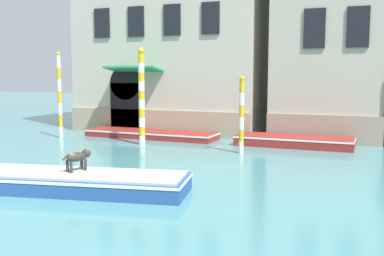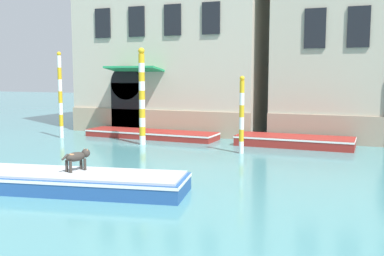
{
  "view_description": "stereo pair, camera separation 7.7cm",
  "coord_description": "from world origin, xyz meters",
  "px_view_note": "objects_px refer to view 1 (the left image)",
  "views": [
    {
      "loc": [
        10.48,
        -5.36,
        3.29
      ],
      "look_at": [
        4.31,
        10.74,
        1.2
      ],
      "focal_mm": 42.0,
      "sensor_mm": 36.0,
      "label": 1
    },
    {
      "loc": [
        10.55,
        -5.34,
        3.29
      ],
      "look_at": [
        4.31,
        10.74,
        1.2
      ],
      "focal_mm": 42.0,
      "sensor_mm": 36.0,
      "label": 2
    }
  ],
  "objects_px": {
    "mooring_pole_1": "(242,115)",
    "mooring_pole_2": "(60,95)",
    "mooring_pole_0": "(142,96)",
    "boat_moored_near_palazzo": "(151,134)",
    "boat_moored_far": "(294,141)",
    "boat_foreground": "(75,181)",
    "dog_on_deck": "(78,157)"
  },
  "relations": [
    {
      "from": "boat_foreground",
      "to": "boat_moored_near_palazzo",
      "type": "height_order",
      "value": "boat_foreground"
    },
    {
      "from": "boat_foreground",
      "to": "mooring_pole_2",
      "type": "xyz_separation_m",
      "value": [
        -7.01,
        8.65,
        1.93
      ]
    },
    {
      "from": "boat_moored_near_palazzo",
      "to": "mooring_pole_0",
      "type": "xyz_separation_m",
      "value": [
        0.61,
        -2.13,
        2.06
      ]
    },
    {
      "from": "mooring_pole_1",
      "to": "boat_moored_far",
      "type": "bearing_deg",
      "value": 56.16
    },
    {
      "from": "dog_on_deck",
      "to": "mooring_pole_2",
      "type": "height_order",
      "value": "mooring_pole_2"
    },
    {
      "from": "mooring_pole_1",
      "to": "mooring_pole_2",
      "type": "relative_size",
      "value": 0.73
    },
    {
      "from": "mooring_pole_1",
      "to": "mooring_pole_2",
      "type": "xyz_separation_m",
      "value": [
        -9.84,
        1.08,
        0.6
      ]
    },
    {
      "from": "dog_on_deck",
      "to": "mooring_pole_2",
      "type": "relative_size",
      "value": 0.2
    },
    {
      "from": "boat_moored_far",
      "to": "boat_moored_near_palazzo",
      "type": "bearing_deg",
      "value": -179.61
    },
    {
      "from": "boat_moored_far",
      "to": "mooring_pole_1",
      "type": "height_order",
      "value": "mooring_pole_1"
    },
    {
      "from": "mooring_pole_2",
      "to": "mooring_pole_0",
      "type": "bearing_deg",
      "value": -5.47
    },
    {
      "from": "mooring_pole_1",
      "to": "boat_moored_near_palazzo",
      "type": "bearing_deg",
      "value": 153.64
    },
    {
      "from": "boat_foreground",
      "to": "mooring_pole_1",
      "type": "xyz_separation_m",
      "value": [
        2.83,
        7.57,
        1.33
      ]
    },
    {
      "from": "dog_on_deck",
      "to": "boat_moored_near_palazzo",
      "type": "height_order",
      "value": "dog_on_deck"
    },
    {
      "from": "dog_on_deck",
      "to": "boat_moored_far",
      "type": "bearing_deg",
      "value": -4.47
    },
    {
      "from": "boat_foreground",
      "to": "boat_moored_near_palazzo",
      "type": "xyz_separation_m",
      "value": [
        -2.7,
        10.31,
        -0.09
      ]
    },
    {
      "from": "dog_on_deck",
      "to": "mooring_pole_0",
      "type": "xyz_separation_m",
      "value": [
        -2.08,
        7.96,
        1.32
      ]
    },
    {
      "from": "dog_on_deck",
      "to": "mooring_pole_2",
      "type": "distance_m",
      "value": 11.04
    },
    {
      "from": "dog_on_deck",
      "to": "mooring_pole_1",
      "type": "bearing_deg",
      "value": -0.79
    },
    {
      "from": "boat_moored_far",
      "to": "mooring_pole_1",
      "type": "distance_m",
      "value": 3.48
    },
    {
      "from": "mooring_pole_2",
      "to": "boat_moored_near_palazzo",
      "type": "bearing_deg",
      "value": 21.03
    },
    {
      "from": "boat_moored_far",
      "to": "mooring_pole_0",
      "type": "xyz_separation_m",
      "value": [
        -6.69,
        -2.05,
        2.01
      ]
    },
    {
      "from": "boat_moored_far",
      "to": "mooring_pole_0",
      "type": "bearing_deg",
      "value": -161.93
    },
    {
      "from": "boat_foreground",
      "to": "mooring_pole_0",
      "type": "height_order",
      "value": "mooring_pole_0"
    },
    {
      "from": "dog_on_deck",
      "to": "boat_moored_near_palazzo",
      "type": "bearing_deg",
      "value": 35.21
    },
    {
      "from": "mooring_pole_0",
      "to": "mooring_pole_1",
      "type": "relative_size",
      "value": 1.39
    },
    {
      "from": "mooring_pole_0",
      "to": "mooring_pole_1",
      "type": "bearing_deg",
      "value": -7.02
    },
    {
      "from": "dog_on_deck",
      "to": "mooring_pole_1",
      "type": "height_order",
      "value": "mooring_pole_1"
    },
    {
      "from": "dog_on_deck",
      "to": "mooring_pole_1",
      "type": "distance_m",
      "value": 7.91
    },
    {
      "from": "dog_on_deck",
      "to": "mooring_pole_2",
      "type": "xyz_separation_m",
      "value": [
        -7.01,
        8.43,
        1.28
      ]
    },
    {
      "from": "boat_moored_near_palazzo",
      "to": "mooring_pole_2",
      "type": "xyz_separation_m",
      "value": [
        -4.32,
        -1.66,
        2.02
      ]
    },
    {
      "from": "boat_foreground",
      "to": "boat_moored_far",
      "type": "height_order",
      "value": "boat_foreground"
    }
  ]
}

